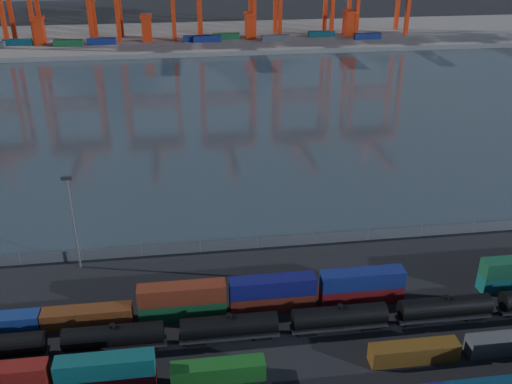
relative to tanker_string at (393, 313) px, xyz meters
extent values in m
plane|color=black|center=(-16.19, -4.98, -2.13)|extent=(700.00, 700.00, 0.00)
plane|color=#273239|center=(-16.19, 100.02, -2.12)|extent=(700.00, 700.00, 0.00)
cube|color=#514F4C|center=(-16.19, 205.02, -1.13)|extent=(700.00, 70.00, 2.00)
cube|color=#590D14|center=(-38.95, -7.26, -0.84)|extent=(11.89, 2.42, 2.58)
cube|color=#0D4444|center=(-38.95, -7.26, 1.74)|extent=(11.89, 2.42, 2.58)
cube|color=#144D17|center=(-25.32, -7.26, -0.84)|extent=(11.89, 2.42, 2.58)
cube|color=#513410|center=(0.42, -7.26, -0.84)|extent=(11.89, 2.42, 2.58)
cube|color=#3A3B3E|center=(13.84, -7.26, -0.84)|extent=(11.89, 2.42, 2.58)
cube|color=#572B11|center=(-42.99, 5.85, -0.76)|extent=(12.60, 2.56, 2.73)
cube|color=#114220|center=(-29.49, 5.85, -0.76)|extent=(12.60, 2.56, 2.73)
cube|color=#622413|center=(-29.49, 5.85, 1.97)|extent=(12.60, 2.56, 2.73)
cube|color=#571C11|center=(-16.33, 5.85, -0.76)|extent=(12.60, 2.56, 2.73)
cube|color=#0F0F4D|center=(-16.33, 5.85, 1.97)|extent=(12.60, 2.56, 2.73)
cube|color=#600E11|center=(-2.76, 5.85, -0.76)|extent=(12.60, 2.56, 2.73)
cube|color=navy|center=(-2.76, 5.85, 1.97)|extent=(12.60, 2.56, 2.73)
cube|color=black|center=(-49.65, 0.00, -1.82)|extent=(2.55, 1.84, 0.61)
cylinder|color=black|center=(-38.75, 0.00, 0.22)|extent=(13.28, 2.96, 2.96)
cylinder|color=black|center=(-38.75, 0.00, 1.86)|extent=(0.82, 0.82, 0.51)
cube|color=black|center=(-38.75, 0.00, -1.41)|extent=(13.79, 2.04, 0.41)
cube|color=black|center=(-43.35, 0.00, -1.82)|extent=(2.55, 1.84, 0.61)
cube|color=black|center=(-34.15, 0.00, -1.82)|extent=(2.55, 1.84, 0.61)
cylinder|color=black|center=(-23.25, 0.00, 0.22)|extent=(13.28, 2.96, 2.96)
cylinder|color=black|center=(-23.25, 0.00, 1.86)|extent=(0.82, 0.82, 0.51)
cube|color=black|center=(-23.25, 0.00, -1.41)|extent=(13.79, 2.04, 0.41)
cube|color=black|center=(-27.85, 0.00, -1.82)|extent=(2.55, 1.84, 0.61)
cube|color=black|center=(-18.65, 0.00, -1.82)|extent=(2.55, 1.84, 0.61)
cylinder|color=black|center=(-7.75, 0.00, 0.22)|extent=(13.28, 2.96, 2.96)
cylinder|color=black|center=(-7.75, 0.00, 1.86)|extent=(0.82, 0.82, 0.51)
cube|color=black|center=(-7.75, 0.00, -1.41)|extent=(13.79, 2.04, 0.41)
cube|color=black|center=(-12.35, 0.00, -1.82)|extent=(2.55, 1.84, 0.61)
cube|color=black|center=(-3.15, 0.00, -1.82)|extent=(2.55, 1.84, 0.61)
cylinder|color=black|center=(7.75, 0.00, 0.22)|extent=(13.28, 2.96, 2.96)
cylinder|color=black|center=(7.75, 0.00, 1.86)|extent=(0.82, 0.82, 0.51)
cube|color=black|center=(7.75, 0.00, -1.41)|extent=(13.79, 2.04, 0.41)
cube|color=black|center=(3.15, 0.00, -1.82)|extent=(2.55, 1.84, 0.61)
cube|color=black|center=(12.35, 0.00, -1.82)|extent=(2.55, 1.84, 0.61)
cube|color=#595B5E|center=(-16.19, 23.02, -1.13)|extent=(160.00, 0.06, 2.00)
cylinder|color=slate|center=(-56.19, 23.02, -1.03)|extent=(0.12, 0.12, 2.20)
cylinder|color=slate|center=(-46.19, 23.02, -1.03)|extent=(0.12, 0.12, 2.20)
cylinder|color=slate|center=(-36.19, 23.02, -1.03)|extent=(0.12, 0.12, 2.20)
cylinder|color=slate|center=(-26.19, 23.02, -1.03)|extent=(0.12, 0.12, 2.20)
cylinder|color=slate|center=(-16.19, 23.02, -1.03)|extent=(0.12, 0.12, 2.20)
cylinder|color=slate|center=(-6.19, 23.02, -1.03)|extent=(0.12, 0.12, 2.20)
cylinder|color=slate|center=(3.81, 23.02, -1.03)|extent=(0.12, 0.12, 2.20)
cylinder|color=slate|center=(13.81, 23.02, -1.03)|extent=(0.12, 0.12, 2.20)
cylinder|color=slate|center=(23.81, 23.02, -1.03)|extent=(0.12, 0.12, 2.20)
cylinder|color=slate|center=(-46.19, 21.02, 5.87)|extent=(0.36, 0.36, 16.00)
cube|color=black|center=(-46.19, 21.02, 14.17)|extent=(1.60, 0.40, 0.60)
cube|color=navy|center=(-15.53, 189.70, 1.17)|extent=(12.00, 2.44, 2.60)
cube|color=navy|center=(55.16, 185.95, 1.17)|extent=(12.00, 2.44, 2.60)
cube|color=navy|center=(-19.83, 191.10, 1.17)|extent=(12.00, 2.44, 2.60)
cube|color=#0C3842|center=(-95.48, 193.50, 1.17)|extent=(12.00, 2.44, 2.60)
cube|color=#3F4244|center=(14.19, 187.72, 1.17)|extent=(12.00, 2.44, 2.60)
cube|color=#144C23|center=(-73.93, 189.22, 1.17)|extent=(12.00, 2.44, 2.60)
cube|color=navy|center=(-60.35, 190.55, 1.17)|extent=(12.00, 2.44, 2.60)
cube|color=#144C23|center=(-6.84, 194.50, 1.17)|extent=(12.00, 2.44, 2.60)
cube|color=#0C3842|center=(36.22, 193.85, 1.17)|extent=(12.00, 2.44, 2.60)
cube|color=red|center=(-86.19, 195.02, 4.87)|extent=(4.00, 6.00, 10.00)
cube|color=red|center=(-86.19, 195.02, 10.37)|extent=(5.00, 7.00, 1.20)
cube|color=red|center=(-41.19, 195.02, 4.87)|extent=(4.00, 6.00, 10.00)
cube|color=red|center=(-41.19, 195.02, 10.37)|extent=(5.00, 7.00, 1.20)
cube|color=red|center=(3.81, 195.02, 4.87)|extent=(4.00, 6.00, 10.00)
cube|color=red|center=(3.81, 195.02, 10.37)|extent=(5.00, 7.00, 1.20)
cube|color=red|center=(48.81, 195.02, 4.87)|extent=(4.00, 6.00, 10.00)
cube|color=red|center=(48.81, 195.02, 10.37)|extent=(5.00, 7.00, 1.20)
camera|label=1|loc=(-27.79, -61.58, 51.14)|focal=40.00mm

